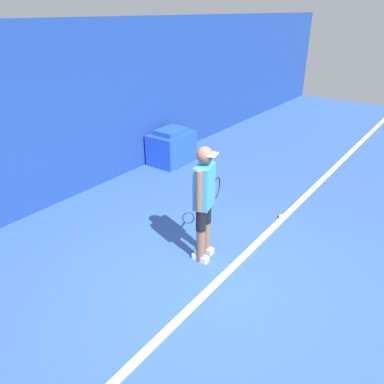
% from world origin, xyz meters
% --- Properties ---
extents(ground_plane, '(24.00, 24.00, 0.00)m').
position_xyz_m(ground_plane, '(0.00, 0.00, 0.00)').
color(ground_plane, '#2D5193').
extents(back_wall, '(24.00, 0.10, 3.10)m').
position_xyz_m(back_wall, '(0.00, 3.57, 1.55)').
color(back_wall, navy).
rests_on(back_wall, ground_plane).
extents(court_baseline, '(21.60, 0.10, 0.01)m').
position_xyz_m(court_baseline, '(0.00, -0.07, 0.01)').
color(court_baseline, white).
rests_on(court_baseline, ground_plane).
extents(tennis_player, '(0.93, 0.37, 1.67)m').
position_xyz_m(tennis_player, '(0.37, 0.42, 0.93)').
color(tennis_player, brown).
rests_on(tennis_player, ground_plane).
extents(tennis_ball, '(0.07, 0.07, 0.07)m').
position_xyz_m(tennis_ball, '(2.04, -0.03, 0.03)').
color(tennis_ball, '#D1E533').
rests_on(tennis_ball, ground_plane).
extents(covered_chair, '(0.98, 0.73, 0.80)m').
position_xyz_m(covered_chair, '(2.94, 3.10, 0.38)').
color(covered_chair, blue).
rests_on(covered_chair, ground_plane).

